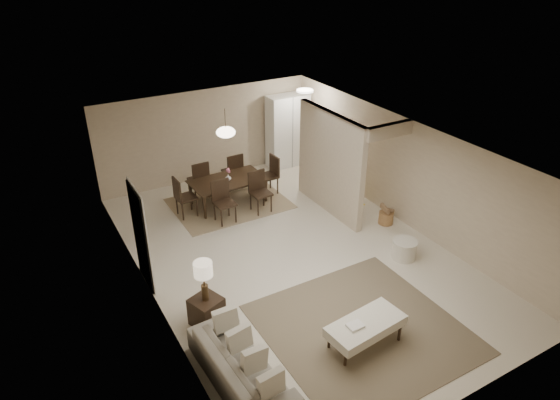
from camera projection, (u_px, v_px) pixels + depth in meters
floor at (292, 254)px, 10.69m from camera, size 9.00×9.00×0.00m
ceiling at (293, 145)px, 9.52m from camera, size 9.00×9.00×0.00m
back_wall at (207, 135)px, 13.55m from camera, size 6.00×0.00×6.00m
left_wall at (147, 243)px, 8.78m from camera, size 0.00×9.00×9.00m
right_wall at (404, 172)px, 11.42m from camera, size 0.00×9.00×9.00m
partition at (330, 163)px, 11.85m from camera, size 0.15×2.50×2.50m
doorway at (141, 237)px, 9.36m from camera, size 0.04×0.90×2.04m
pantry_cabinet at (288, 131)px, 14.41m from camera, size 1.20×0.55×2.10m
flush_light at (305, 91)px, 13.00m from camera, size 0.44×0.44×0.05m
living_rug at (362, 329)px, 8.64m from camera, size 3.20×3.20×0.01m
sofa at (241, 367)px, 7.48m from camera, size 2.19×0.93×0.63m
ottoman_bench at (366, 326)px, 8.15m from camera, size 1.40×0.75×0.48m
side_table at (207, 311)px, 8.65m from camera, size 0.62×0.62×0.53m
table_lamp at (203, 273)px, 8.26m from camera, size 0.32×0.32×0.76m
round_pouf at (404, 249)px, 10.47m from camera, size 0.52×0.52×0.41m
wicker_basket at (386, 218)px, 11.76m from camera, size 0.40×0.40×0.30m
dining_rug at (230, 203)px, 12.69m from camera, size 2.80×2.10×0.01m
dining_table at (229, 192)px, 12.54m from camera, size 1.90×1.11×0.66m
dining_chairs at (229, 186)px, 12.46m from camera, size 2.75×2.02×1.02m
vase at (228, 177)px, 12.35m from camera, size 0.19×0.19×0.16m
yellow_mat at (342, 204)px, 12.67m from camera, size 1.00×0.65×0.01m
pendant_light at (226, 132)px, 11.80m from camera, size 0.46×0.46×0.71m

